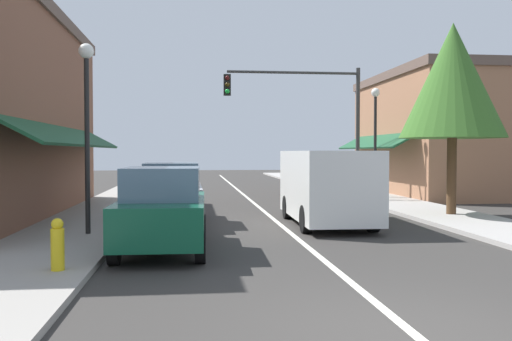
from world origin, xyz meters
The scene contains 13 objects.
ground_plane centered at (0.00, 18.00, 0.00)m, with size 80.00×80.00×0.00m, color #33302D.
sidewalk_left centered at (-5.50, 18.00, 0.06)m, with size 2.60×56.00×0.12m, color gray.
sidewalk_right centered at (5.50, 18.00, 0.06)m, with size 2.60×56.00×0.12m, color #A39E99.
lane_center_stripe centered at (0.00, 18.00, 0.00)m, with size 0.14×52.00×0.01m, color silver.
storefront_right_block centered at (9.71, 20.00, 2.97)m, with size 7.15×10.20×5.94m.
parked_car_nearest_left centered at (-3.13, 5.68, 0.88)m, with size 1.87×4.14×1.77m.
parked_car_second_left centered at (-3.11, 10.32, 0.88)m, with size 1.80×4.11×1.77m.
van_in_lane centered at (1.30, 9.50, 1.15)m, with size 2.08×5.22×2.12m.
traffic_signal_mast_arm centered at (2.70, 17.88, 4.02)m, with size 6.04×0.50×5.80m.
street_lamp_left_near centered at (-5.01, 7.68, 3.16)m, with size 0.36×0.36×4.68m.
street_lamp_right_mid centered at (5.04, 16.27, 3.19)m, with size 0.36×0.36×4.72m.
tree_right_near centered at (5.66, 10.71, 4.32)m, with size 3.29×3.29×6.15m.
fire_hydrant centered at (-4.74, 3.44, 0.55)m, with size 0.22×0.22×0.87m.
Camera 1 is at (-2.53, -6.06, 2.09)m, focal length 39.08 mm.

